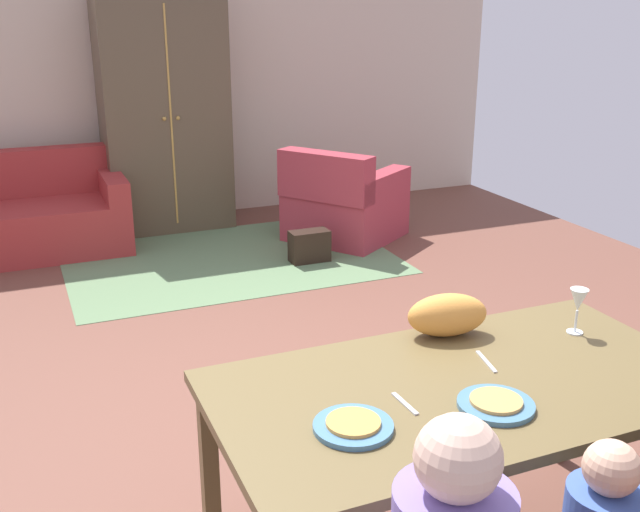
% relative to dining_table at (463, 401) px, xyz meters
% --- Properties ---
extents(ground_plane, '(7.19, 6.63, 0.02)m').
position_rel_dining_table_xyz_m(ground_plane, '(-0.06, 1.89, -0.70)').
color(ground_plane, brown).
extents(back_wall, '(7.19, 0.10, 2.70)m').
position_rel_dining_table_xyz_m(back_wall, '(-0.06, 5.25, 0.66)').
color(back_wall, beige).
rests_on(back_wall, ground_plane).
extents(dining_table, '(1.75, 0.92, 0.76)m').
position_rel_dining_table_xyz_m(dining_table, '(0.00, 0.00, 0.00)').
color(dining_table, brown).
rests_on(dining_table, ground_plane).
extents(plate_near_man, '(0.25, 0.25, 0.02)m').
position_rel_dining_table_xyz_m(plate_near_man, '(-0.48, -0.12, 0.08)').
color(plate_near_man, teal).
rests_on(plate_near_man, dining_table).
extents(pizza_near_man, '(0.17, 0.17, 0.01)m').
position_rel_dining_table_xyz_m(pizza_near_man, '(-0.48, -0.12, 0.10)').
color(pizza_near_man, gold).
rests_on(pizza_near_man, plate_near_man).
extents(plate_near_child, '(0.25, 0.25, 0.02)m').
position_rel_dining_table_xyz_m(plate_near_child, '(-0.00, -0.18, 0.08)').
color(plate_near_child, teal).
rests_on(plate_near_child, dining_table).
extents(pizza_near_child, '(0.17, 0.17, 0.01)m').
position_rel_dining_table_xyz_m(pizza_near_child, '(-0.00, -0.18, 0.10)').
color(pizza_near_child, '#D5974D').
rests_on(pizza_near_child, plate_near_child).
extents(wine_glass, '(0.07, 0.07, 0.19)m').
position_rel_dining_table_xyz_m(wine_glass, '(0.63, 0.18, 0.21)').
color(wine_glass, silver).
rests_on(wine_glass, dining_table).
extents(fork, '(0.02, 0.15, 0.01)m').
position_rel_dining_table_xyz_m(fork, '(-0.26, -0.05, 0.08)').
color(fork, silver).
rests_on(fork, dining_table).
extents(knife, '(0.05, 0.17, 0.01)m').
position_rel_dining_table_xyz_m(knife, '(0.16, 0.10, 0.08)').
color(knife, silver).
rests_on(knife, dining_table).
extents(cat, '(0.35, 0.22, 0.17)m').
position_rel_dining_table_xyz_m(cat, '(0.15, 0.36, 0.16)').
color(cat, gold).
rests_on(cat, dining_table).
extents(area_rug, '(2.60, 1.80, 0.01)m').
position_rel_dining_table_xyz_m(area_rug, '(0.21, 3.71, -0.68)').
color(area_rug, '#608057').
rests_on(area_rug, ground_plane).
extents(couch, '(1.80, 0.86, 0.82)m').
position_rel_dining_table_xyz_m(couch, '(-1.39, 4.57, -0.38)').
color(couch, '#9E2E2D').
rests_on(couch, ground_plane).
extents(armchair, '(1.19, 1.19, 0.82)m').
position_rel_dining_table_xyz_m(armchair, '(1.30, 3.88, -0.37)').
color(armchair, '#A2333F').
rests_on(armchair, ground_plane).
extents(armoire, '(1.10, 0.59, 2.10)m').
position_rel_dining_table_xyz_m(armoire, '(-0.02, 4.86, 0.36)').
color(armoire, brown).
rests_on(armoire, ground_plane).
extents(handbag, '(0.32, 0.16, 0.26)m').
position_rel_dining_table_xyz_m(handbag, '(0.79, 3.41, -0.56)').
color(handbag, black).
rests_on(handbag, ground_plane).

